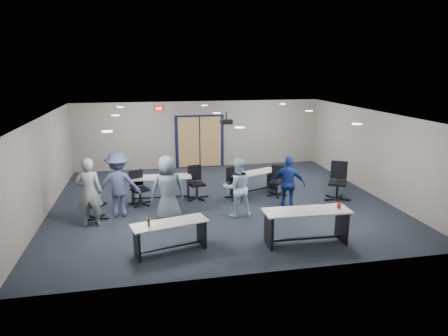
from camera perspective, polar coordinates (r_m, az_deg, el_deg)
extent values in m
plane|color=black|center=(12.40, -0.57, -4.77)|extent=(10.00, 10.00, 0.00)
cube|color=gray|center=(16.38, -3.53, 4.80)|extent=(10.00, 0.04, 2.70)
cube|color=gray|center=(7.83, 5.60, -6.00)|extent=(10.00, 0.04, 2.70)
cube|color=gray|center=(12.16, -24.42, 0.16)|extent=(0.04, 9.00, 2.70)
cube|color=gray|center=(13.83, 20.23, 2.15)|extent=(0.04, 9.00, 2.70)
cube|color=white|center=(11.79, -0.60, 7.72)|extent=(10.00, 9.00, 0.04)
cube|color=black|center=(16.41, -3.50, 3.75)|extent=(2.00, 0.06, 2.20)
cube|color=tan|center=(16.33, -5.06, 3.67)|extent=(0.85, 0.04, 2.05)
cube|color=tan|center=(16.45, -1.94, 3.80)|extent=(0.85, 0.04, 2.05)
cube|color=black|center=(16.05, -9.29, 8.41)|extent=(0.32, 0.05, 0.18)
cube|color=#FF0C0C|center=(16.02, -9.29, 8.39)|extent=(0.26, 0.02, 0.12)
cylinder|color=black|center=(12.35, 0.34, 7.46)|extent=(0.04, 0.04, 0.24)
cube|color=black|center=(12.38, 0.34, 6.63)|extent=(0.35, 0.30, 0.14)
cylinder|color=black|center=(12.23, 0.48, 6.54)|extent=(0.08, 0.03, 0.08)
cube|color=#ADABA3|center=(9.04, -7.76, -7.79)|extent=(1.79, 0.96, 0.03)
cube|color=black|center=(9.00, -12.35, -10.49)|extent=(0.17, 0.52, 0.66)
cube|color=black|center=(9.41, -3.25, -9.05)|extent=(0.17, 0.52, 0.66)
cube|color=black|center=(9.27, -7.64, -11.12)|extent=(1.48, 0.41, 0.04)
cube|color=#ADABA3|center=(9.50, 11.74, -6.02)|extent=(2.04, 0.73, 0.03)
cube|color=black|center=(9.37, 6.42, -8.78)|extent=(0.07, 0.62, 0.79)
cube|color=black|center=(10.00, 16.48, -7.80)|extent=(0.07, 0.62, 0.79)
cube|color=black|center=(9.76, 11.53, -9.83)|extent=(1.80, 0.11, 0.05)
cylinder|color=#AB2E16|center=(9.78, 16.09, -5.17)|extent=(0.09, 0.09, 0.14)
cube|color=#ADABA3|center=(12.41, -9.09, -1.29)|extent=(1.92, 0.71, 0.03)
cube|color=black|center=(12.56, -12.87, -3.13)|extent=(0.08, 0.58, 0.74)
cube|color=black|center=(12.54, -5.17, -2.83)|extent=(0.08, 0.58, 0.74)
cube|color=black|center=(12.60, -8.98, -4.13)|extent=(1.68, 0.12, 0.04)
cube|color=#ADABA3|center=(13.06, 4.40, -0.67)|extent=(1.82, 1.18, 0.03)
cube|color=black|center=(12.72, 1.61, -2.69)|extent=(0.24, 0.51, 0.67)
cube|color=black|center=(13.62, 6.94, -1.63)|extent=(0.24, 0.51, 0.67)
cube|color=black|center=(13.22, 4.35, -3.14)|extent=(1.45, 0.62, 0.04)
imported|color=gray|center=(10.83, -18.69, -3.32)|extent=(0.70, 0.49, 1.83)
imported|color=slate|center=(10.58, -8.06, -3.10)|extent=(0.96, 0.69, 1.83)
imported|color=#C0E4FF|center=(10.97, 1.95, -2.80)|extent=(0.82, 0.65, 1.66)
imported|color=navy|center=(11.54, 9.21, -2.24)|extent=(1.01, 0.80, 1.61)
imported|color=#3E4771|center=(11.33, -14.84, -2.26)|extent=(1.21, 0.74, 1.83)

